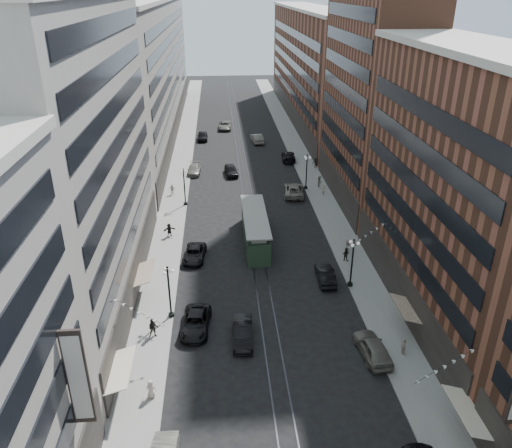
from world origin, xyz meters
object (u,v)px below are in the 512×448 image
object	(u,v)px
car_2	(196,323)
pedestrian_4	(404,347)
lamppost_sw_far	(169,290)
pedestrian_2	(153,328)
lamppost_se_far	(352,261)
lamppost_se_mid	(307,170)
pedestrian_5	(169,230)
pedestrian_extra_0	(319,181)
pedestrian_extra_1	(348,246)
car_extra_0	(225,126)
streetcar	(255,229)
car_9	(202,136)
car_12	(288,156)
car_8	(194,170)
pedestrian_6	(172,189)
lamppost_sw_mid	(184,186)
pedestrian_7	(346,254)
pedestrian_8	(323,190)
car_13	(231,170)
car_10	(325,275)
car_14	(257,138)
pedestrian_1	(151,389)
car_7	(194,254)
pedestrian_9	(316,163)
car_4	(373,348)
car_5	(243,333)

from	to	relation	value
car_2	pedestrian_4	xyz separation A→B (m)	(17.85, -4.99, 0.16)
lamppost_sw_far	pedestrian_2	world-z (taller)	lamppost_sw_far
lamppost_se_far	lamppost_se_mid	distance (m)	28.00
pedestrian_5	pedestrian_extra_0	world-z (taller)	pedestrian_extra_0
pedestrian_extra_0	pedestrian_extra_1	distance (m)	21.38
lamppost_se_far	car_extra_0	bearing A→B (deg)	100.30
streetcar	lamppost_se_mid	bearing A→B (deg)	61.45
car_9	pedestrian_extra_0	world-z (taller)	pedestrian_extra_0
car_9	car_12	size ratio (longest dim) A/B	0.88
car_8	car_12	size ratio (longest dim) A/B	0.89
lamppost_se_mid	car_extra_0	xyz separation A→B (m)	(-11.83, 37.08, -2.29)
streetcar	pedestrian_6	xyz separation A→B (m)	(-11.33, 15.96, -0.71)
lamppost_sw_mid	pedestrian_7	bearing A→B (deg)	-42.80
car_8	pedestrian_8	bearing A→B (deg)	-27.45
lamppost_sw_mid	pedestrian_extra_0	distance (m)	21.44
car_13	lamppost_sw_mid	bearing A→B (deg)	-125.10
car_10	pedestrian_extra_1	xyz separation A→B (m)	(3.88, 5.92, 0.19)
pedestrian_extra_0	lamppost_se_mid	bearing A→B (deg)	100.04
lamppost_se_far	car_14	xyz separation A→B (m)	(-5.58, 54.14, -2.20)
pedestrian_1	pedestrian_5	bearing A→B (deg)	-80.70
car_extra_0	pedestrian_extra_1	size ratio (longest dim) A/B	3.52
pedestrian_4	car_7	size ratio (longest dim) A/B	0.30
car_9	lamppost_se_mid	bearing A→B (deg)	-60.08
car_10	pedestrian_7	bearing A→B (deg)	-126.92
lamppost_se_far	car_9	distance (m)	59.27
lamppost_se_far	pedestrian_2	distance (m)	21.01
lamppost_se_far	pedestrian_9	bearing A→B (deg)	84.98
lamppost_sw_mid	car_8	size ratio (longest dim) A/B	1.09
car_2	car_14	size ratio (longest dim) A/B	1.01
lamppost_se_far	car_2	distance (m)	17.26
pedestrian_6	pedestrian_7	bearing A→B (deg)	147.06
streetcar	pedestrian_extra_0	bearing A→B (deg)	56.84
lamppost_sw_mid	car_13	world-z (taller)	lamppost_sw_mid
pedestrian_7	pedestrian_6	bearing A→B (deg)	-18.52
car_2	car_13	world-z (taller)	car_13
car_4	pedestrian_5	distance (m)	30.61
pedestrian_extra_0	pedestrian_2	bearing A→B (deg)	144.25
car_5	pedestrian_9	xyz separation A→B (m)	(15.03, 45.36, 0.26)
lamppost_sw_mid	pedestrian_9	bearing A→B (deg)	33.64
lamppost_sw_mid	car_13	size ratio (longest dim) A/B	1.12
streetcar	car_extra_0	xyz separation A→B (m)	(-2.63, 53.99, -0.86)
pedestrian_9	car_10	bearing A→B (deg)	-83.57
lamppost_se_mid	pedestrian_6	size ratio (longest dim) A/B	3.43
pedestrian_2	pedestrian_4	distance (m)	21.95
car_extra_0	lamppost_se_far	bearing A→B (deg)	-77.51
car_8	car_14	distance (m)	21.35
lamppost_sw_far	lamppost_se_mid	size ratio (longest dim) A/B	1.00
lamppost_sw_far	pedestrian_extra_0	size ratio (longest dim) A/B	3.04
streetcar	car_4	size ratio (longest dim) A/B	2.52
lamppost_sw_far	car_12	world-z (taller)	lamppost_sw_far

